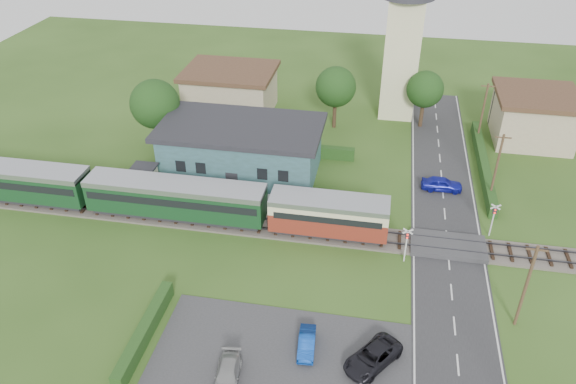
% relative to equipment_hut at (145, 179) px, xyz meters
% --- Properties ---
extents(ground, '(120.00, 120.00, 0.00)m').
position_rel_equipment_hut_xyz_m(ground, '(18.00, -5.20, -1.75)').
color(ground, '#2D4C19').
extents(railway_track, '(76.00, 3.20, 0.49)m').
position_rel_equipment_hut_xyz_m(railway_track, '(18.00, -3.20, -1.64)').
color(railway_track, '#4C443D').
rests_on(railway_track, ground).
extents(road, '(6.00, 70.00, 0.05)m').
position_rel_equipment_hut_xyz_m(road, '(28.00, -5.20, -1.72)').
color(road, '#28282B').
rests_on(road, ground).
extents(car_park, '(17.00, 9.00, 0.08)m').
position_rel_equipment_hut_xyz_m(car_park, '(16.50, -17.20, -1.71)').
color(car_park, '#333335').
rests_on(car_park, ground).
extents(crossing_deck, '(6.20, 3.40, 0.45)m').
position_rel_equipment_hut_xyz_m(crossing_deck, '(28.00, -3.20, -1.52)').
color(crossing_deck, '#333335').
rests_on(crossing_deck, ground).
extents(platform, '(30.00, 3.00, 0.45)m').
position_rel_equipment_hut_xyz_m(platform, '(8.00, 0.00, -1.52)').
color(platform, gray).
rests_on(platform, ground).
extents(equipment_hut, '(2.30, 2.30, 2.55)m').
position_rel_equipment_hut_xyz_m(equipment_hut, '(0.00, 0.00, 0.00)').
color(equipment_hut, beige).
rests_on(equipment_hut, platform).
extents(station_building, '(16.00, 9.00, 5.30)m').
position_rel_equipment_hut_xyz_m(station_building, '(8.00, 5.79, 0.95)').
color(station_building, '#325352').
rests_on(station_building, ground).
extents(train, '(43.20, 2.90, 3.40)m').
position_rel_equipment_hut_xyz_m(train, '(1.12, -3.20, 0.43)').
color(train, '#232328').
rests_on(train, ground).
extents(church_tower, '(6.00, 6.00, 17.60)m').
position_rel_equipment_hut_xyz_m(church_tower, '(23.00, 22.80, 8.48)').
color(church_tower, beige).
rests_on(church_tower, ground).
extents(house_west, '(10.80, 8.80, 5.50)m').
position_rel_equipment_hut_xyz_m(house_west, '(3.00, 19.80, 1.04)').
color(house_west, tan).
rests_on(house_west, ground).
extents(house_east, '(8.80, 8.80, 5.50)m').
position_rel_equipment_hut_xyz_m(house_east, '(38.00, 18.80, 1.05)').
color(house_east, tan).
rests_on(house_east, ground).
extents(hedge_carpark, '(0.80, 9.00, 1.20)m').
position_rel_equipment_hut_xyz_m(hedge_carpark, '(7.00, -17.20, -1.15)').
color(hedge_carpark, '#193814').
rests_on(hedge_carpark, ground).
extents(hedge_roadside, '(0.80, 18.00, 1.20)m').
position_rel_equipment_hut_xyz_m(hedge_roadside, '(32.20, 10.80, -1.15)').
color(hedge_roadside, '#193814').
rests_on(hedge_roadside, ground).
extents(hedge_station, '(22.00, 0.80, 1.30)m').
position_rel_equipment_hut_xyz_m(hedge_station, '(8.00, 10.30, -1.10)').
color(hedge_station, '#193814').
rests_on(hedge_station, ground).
extents(tree_a, '(5.20, 5.20, 8.00)m').
position_rel_equipment_hut_xyz_m(tree_a, '(-2.00, 8.80, 3.63)').
color(tree_a, '#332316').
rests_on(tree_a, ground).
extents(tree_b, '(4.60, 4.60, 7.34)m').
position_rel_equipment_hut_xyz_m(tree_b, '(16.00, 17.80, 3.27)').
color(tree_b, '#332316').
rests_on(tree_b, ground).
extents(tree_c, '(4.20, 4.20, 6.78)m').
position_rel_equipment_hut_xyz_m(tree_c, '(26.00, 19.80, 2.91)').
color(tree_c, '#332316').
rests_on(tree_c, ground).
extents(utility_pole_b, '(1.40, 0.22, 7.00)m').
position_rel_equipment_hut_xyz_m(utility_pole_b, '(32.20, -11.20, 1.88)').
color(utility_pole_b, '#473321').
rests_on(utility_pole_b, ground).
extents(utility_pole_c, '(1.40, 0.22, 7.00)m').
position_rel_equipment_hut_xyz_m(utility_pole_c, '(32.20, 4.80, 1.88)').
color(utility_pole_c, '#473321').
rests_on(utility_pole_c, ground).
extents(utility_pole_d, '(1.40, 0.22, 7.00)m').
position_rel_equipment_hut_xyz_m(utility_pole_d, '(32.20, 16.80, 1.88)').
color(utility_pole_d, '#473321').
rests_on(utility_pole_d, ground).
extents(crossing_signal_near, '(0.84, 0.28, 3.28)m').
position_rel_equipment_hut_xyz_m(crossing_signal_near, '(24.40, -5.61, 0.39)').
color(crossing_signal_near, silver).
rests_on(crossing_signal_near, ground).
extents(crossing_signal_far, '(0.84, 0.28, 3.28)m').
position_rel_equipment_hut_xyz_m(crossing_signal_far, '(31.60, -0.81, 0.39)').
color(crossing_signal_far, silver).
rests_on(crossing_signal_far, ground).
extents(streetlamp_west, '(0.30, 0.30, 5.15)m').
position_rel_equipment_hut_xyz_m(streetlamp_west, '(-4.00, 14.80, 1.29)').
color(streetlamp_west, '#3F3F47').
rests_on(streetlamp_west, ground).
extents(streetlamp_east, '(0.30, 0.30, 5.15)m').
position_rel_equipment_hut_xyz_m(streetlamp_east, '(34.00, 21.80, 1.29)').
color(streetlamp_east, '#3F3F47').
rests_on(streetlamp_east, ground).
extents(car_on_road, '(3.92, 1.65, 1.32)m').
position_rel_equipment_hut_xyz_m(car_on_road, '(27.83, 5.91, -1.04)').
color(car_on_road, '#151AA2').
rests_on(car_on_road, road).
extents(car_park_blue, '(1.35, 3.22, 1.03)m').
position_rel_equipment_hut_xyz_m(car_park_blue, '(18.05, -16.16, -1.15)').
color(car_park_blue, '#0B3795').
rests_on(car_park_blue, car_park).
extents(car_park_silver, '(1.97, 3.94, 1.10)m').
position_rel_equipment_hut_xyz_m(car_park_silver, '(13.56, -19.70, -1.12)').
color(car_park_silver, '#9F9F9F').
rests_on(car_park_silver, car_park).
extents(car_park_dark, '(4.19, 4.72, 1.21)m').
position_rel_equipment_hut_xyz_m(car_park_dark, '(22.46, -16.61, -1.06)').
color(car_park_dark, black).
rests_on(car_park_dark, car_park).
extents(pedestrian_near, '(0.72, 0.62, 1.69)m').
position_rel_equipment_hut_xyz_m(pedestrian_near, '(15.15, -0.12, -0.45)').
color(pedestrian_near, gray).
rests_on(pedestrian_near, platform).
extents(pedestrian_far, '(0.78, 0.89, 1.55)m').
position_rel_equipment_hut_xyz_m(pedestrian_far, '(2.16, -0.61, -0.52)').
color(pedestrian_far, gray).
rests_on(pedestrian_far, platform).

